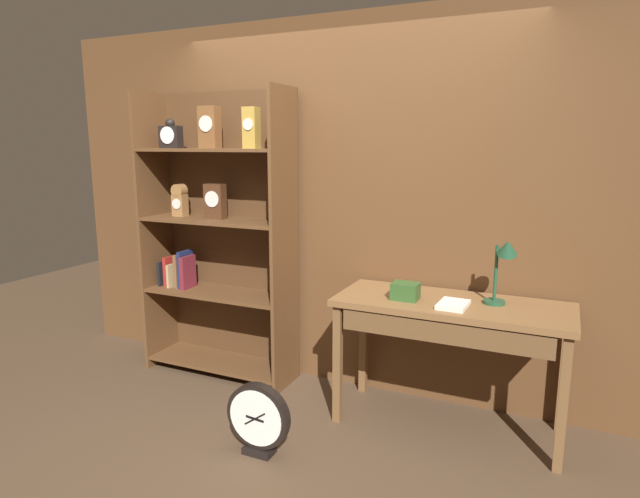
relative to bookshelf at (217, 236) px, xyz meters
name	(u,v)px	position (x,y,z in m)	size (l,w,h in m)	color
ground_plane	(257,469)	(0.94, -1.02, -1.07)	(10.00, 10.00, 0.00)	#4C3826
back_wood_panel	(345,208)	(0.94, 0.23, 0.23)	(4.80, 0.05, 2.60)	brown
bookshelf	(217,236)	(0.00, 0.00, 0.00)	(1.17, 0.39, 2.12)	brown
workbench	(450,319)	(1.78, -0.14, -0.36)	(1.39, 0.57, 0.81)	brown
desk_lamp	(504,261)	(2.05, -0.09, 0.01)	(0.19, 0.19, 0.42)	#1E472D
toolbox_small	(405,291)	(1.50, -0.19, -0.21)	(0.16, 0.13, 0.10)	#2D5123
open_repair_manual	(453,305)	(1.80, -0.22, -0.24)	(0.16, 0.22, 0.03)	silver
round_clock_large	(258,418)	(0.87, -0.88, -0.85)	(0.38, 0.11, 0.42)	black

